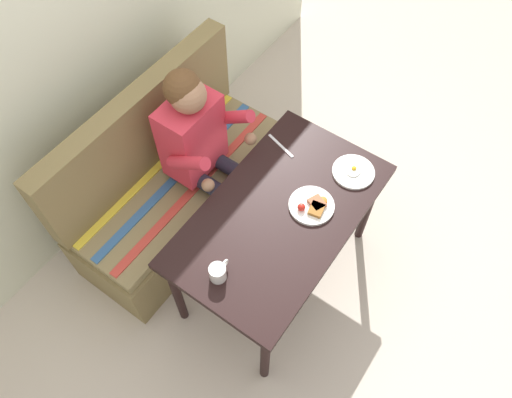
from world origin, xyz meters
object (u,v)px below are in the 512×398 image
person (202,144)px  couch (175,185)px  plate_breakfast (312,206)px  knife (281,146)px  coffee_mug (218,272)px  plate_eggs (353,172)px  table (280,221)px

person → couch: bearing=122.3°
person → plate_breakfast: size_ratio=5.21×
person → knife: size_ratio=6.06×
couch → coffee_mug: couch is taller
coffee_mug → knife: bearing=13.5°
plate_breakfast → plate_eggs: (0.31, -0.06, -0.00)m
coffee_mug → couch: bearing=57.9°
couch → coffee_mug: 0.96m
person → coffee_mug: size_ratio=10.27×
knife → couch: bearing=140.0°
table → knife: (0.36, 0.24, 0.08)m
table → plate_eggs: (0.43, -0.18, 0.09)m
coffee_mug → plate_breakfast: bearing=-15.0°
couch → knife: couch is taller
coffee_mug → knife: size_ratio=0.59×
plate_eggs → couch: bearing=114.4°
couch → plate_eggs: couch is taller
couch → knife: bearing=-56.1°
person → plate_eggs: bearing=-67.5°
couch → plate_eggs: size_ratio=6.40×
person → knife: bearing=-55.3°
table → couch: bearing=90.0°
couch → table: bearing=-90.0°
plate_eggs → table: bearing=157.5°
couch → person: size_ratio=1.19×
plate_breakfast → coffee_mug: (-0.57, 0.15, 0.03)m
table → knife: 0.44m
person → knife: person is taller
coffee_mug → knife: (0.81, 0.19, -0.04)m
plate_breakfast → knife: plate_breakfast is taller
table → coffee_mug: (-0.45, 0.04, 0.13)m
plate_breakfast → coffee_mug: coffee_mug is taller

